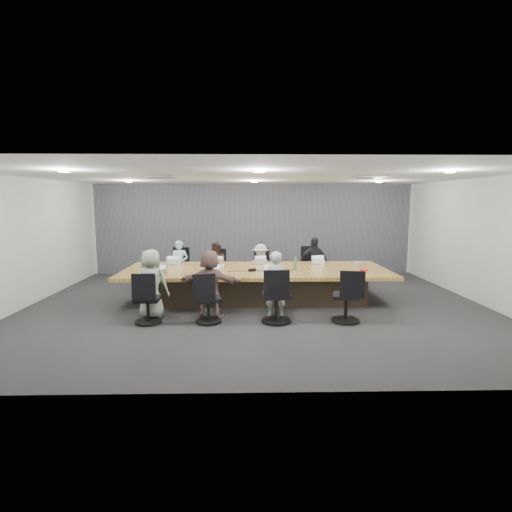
{
  "coord_description": "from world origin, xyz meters",
  "views": [
    {
      "loc": [
        -0.21,
        -8.52,
        2.29
      ],
      "look_at": [
        0.0,
        0.4,
        1.05
      ],
      "focal_mm": 28.0,
      "sensor_mm": 36.0,
      "label": 1
    }
  ],
  "objects_px": {
    "chair_5": "(208,303)",
    "chair_1": "(219,271)",
    "chair_6": "(276,300)",
    "mug_brown": "(148,269)",
    "person_0": "(180,265)",
    "person_6": "(275,284)",
    "person_2": "(261,266)",
    "person_5": "(210,284)",
    "chair_3": "(311,269)",
    "laptop_2": "(261,263)",
    "laptop_5": "(212,275)",
    "chair_0": "(182,270)",
    "bottle_green_left": "(142,262)",
    "bottle_green_right": "(295,263)",
    "bottle_clear": "(179,263)",
    "laptop_0": "(176,263)",
    "person_3": "(314,262)",
    "laptop_4": "(158,275)",
    "chair_7": "(346,300)",
    "laptop_6": "(273,275)",
    "person_1": "(217,265)",
    "conference_table": "(256,283)",
    "laptop_3": "(317,263)",
    "chair_4": "(148,303)",
    "person_4": "(152,284)",
    "chair_2": "(260,271)",
    "canvas_bag": "(360,264)",
    "laptop_1": "(216,263)",
    "snack_packet": "(364,270)"
  },
  "relations": [
    {
      "from": "chair_5",
      "to": "chair_1",
      "type": "bearing_deg",
      "value": 76.44
    },
    {
      "from": "chair_6",
      "to": "mug_brown",
      "type": "bearing_deg",
      "value": 149.48
    },
    {
      "from": "person_0",
      "to": "person_6",
      "type": "xyz_separation_m",
      "value": [
        2.32,
        -2.7,
        0.03
      ]
    },
    {
      "from": "person_2",
      "to": "person_5",
      "type": "relative_size",
      "value": 0.85
    },
    {
      "from": "chair_3",
      "to": "person_6",
      "type": "relative_size",
      "value": 0.66
    },
    {
      "from": "laptop_2",
      "to": "laptop_5",
      "type": "xyz_separation_m",
      "value": [
        -1.09,
        -1.6,
        0.0
      ]
    },
    {
      "from": "chair_0",
      "to": "bottle_green_left",
      "type": "relative_size",
      "value": 3.23
    },
    {
      "from": "bottle_green_right",
      "to": "bottle_clear",
      "type": "height_order",
      "value": "bottle_green_right"
    },
    {
      "from": "laptop_0",
      "to": "person_3",
      "type": "bearing_deg",
      "value": 174.76
    },
    {
      "from": "laptop_4",
      "to": "person_6",
      "type": "bearing_deg",
      "value": -8.68
    },
    {
      "from": "chair_6",
      "to": "bottle_clear",
      "type": "xyz_separation_m",
      "value": [
        -2.13,
        1.81,
        0.42
      ]
    },
    {
      "from": "chair_0",
      "to": "person_0",
      "type": "relative_size",
      "value": 0.67
    },
    {
      "from": "chair_0",
      "to": "person_5",
      "type": "distance_m",
      "value": 3.23
    },
    {
      "from": "person_2",
      "to": "chair_7",
      "type": "bearing_deg",
      "value": -72.54
    },
    {
      "from": "chair_6",
      "to": "person_2",
      "type": "distance_m",
      "value": 3.06
    },
    {
      "from": "laptop_6",
      "to": "bottle_green_left",
      "type": "height_order",
      "value": "bottle_green_left"
    },
    {
      "from": "person_1",
      "to": "bottle_clear",
      "type": "relative_size",
      "value": 5.36
    },
    {
      "from": "laptop_5",
      "to": "bottle_green_right",
      "type": "xyz_separation_m",
      "value": [
        1.83,
        0.77,
        0.13
      ]
    },
    {
      "from": "conference_table",
      "to": "bottle_green_right",
      "type": "relative_size",
      "value": 21.78
    },
    {
      "from": "person_3",
      "to": "laptop_3",
      "type": "distance_m",
      "value": 0.56
    },
    {
      "from": "laptop_0",
      "to": "person_2",
      "type": "relative_size",
      "value": 0.26
    },
    {
      "from": "chair_4",
      "to": "person_0",
      "type": "xyz_separation_m",
      "value": [
        0.09,
        3.05,
        0.24
      ]
    },
    {
      "from": "bottle_clear",
      "to": "person_4",
      "type": "bearing_deg",
      "value": -101.05
    },
    {
      "from": "bottle_green_left",
      "to": "person_0",
      "type": "bearing_deg",
      "value": 58.81
    },
    {
      "from": "chair_2",
      "to": "bottle_green_right",
      "type": "distance_m",
      "value": 1.94
    },
    {
      "from": "chair_4",
      "to": "person_0",
      "type": "bearing_deg",
      "value": 86.68
    },
    {
      "from": "chair_4",
      "to": "chair_5",
      "type": "xyz_separation_m",
      "value": [
        1.14,
        0.0,
        -0.01
      ]
    },
    {
      "from": "laptop_5",
      "to": "canvas_bag",
      "type": "distance_m",
      "value": 3.53
    },
    {
      "from": "person_4",
      "to": "canvas_bag",
      "type": "bearing_deg",
      "value": -151.08
    },
    {
      "from": "laptop_1",
      "to": "laptop_2",
      "type": "relative_size",
      "value": 1.21
    },
    {
      "from": "person_4",
      "to": "person_0",
      "type": "bearing_deg",
      "value": -81.99
    },
    {
      "from": "conference_table",
      "to": "canvas_bag",
      "type": "bearing_deg",
      "value": 4.62
    },
    {
      "from": "person_3",
      "to": "person_4",
      "type": "bearing_deg",
      "value": -151.08
    },
    {
      "from": "chair_4",
      "to": "bottle_green_right",
      "type": "height_order",
      "value": "bottle_green_right"
    },
    {
      "from": "chair_6",
      "to": "laptop_5",
      "type": "bearing_deg",
      "value": 140.7
    },
    {
      "from": "person_3",
      "to": "chair_5",
      "type": "bearing_deg",
      "value": -136.97
    },
    {
      "from": "laptop_2",
      "to": "chair_2",
      "type": "bearing_deg",
      "value": -99.87
    },
    {
      "from": "person_2",
      "to": "mug_brown",
      "type": "xyz_separation_m",
      "value": [
        -2.52,
        -1.71,
        0.22
      ]
    },
    {
      "from": "chair_5",
      "to": "snack_packet",
      "type": "distance_m",
      "value": 3.63
    },
    {
      "from": "laptop_4",
      "to": "canvas_bag",
      "type": "xyz_separation_m",
      "value": [
        4.52,
        1.0,
        0.05
      ]
    },
    {
      "from": "chair_0",
      "to": "snack_packet",
      "type": "xyz_separation_m",
      "value": [
        4.37,
        -2.01,
        0.34
      ]
    },
    {
      "from": "chair_5",
      "to": "canvas_bag",
      "type": "relative_size",
      "value": 3.32
    },
    {
      "from": "chair_7",
      "to": "laptop_6",
      "type": "xyz_separation_m",
      "value": [
        -1.32,
        0.9,
        0.33
      ]
    },
    {
      "from": "chair_0",
      "to": "conference_table",
      "type": "bearing_deg",
      "value": 149.94
    },
    {
      "from": "person_3",
      "to": "person_1",
      "type": "bearing_deg",
      "value": 172.25
    },
    {
      "from": "chair_1",
      "to": "person_0",
      "type": "relative_size",
      "value": 0.6
    },
    {
      "from": "chair_2",
      "to": "person_2",
      "type": "relative_size",
      "value": 0.68
    },
    {
      "from": "snack_packet",
      "to": "laptop_3",
      "type": "bearing_deg",
      "value": 127.14
    },
    {
      "from": "chair_1",
      "to": "person_1",
      "type": "bearing_deg",
      "value": 90.08
    },
    {
      "from": "laptop_3",
      "to": "snack_packet",
      "type": "height_order",
      "value": "snack_packet"
    }
  ]
}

